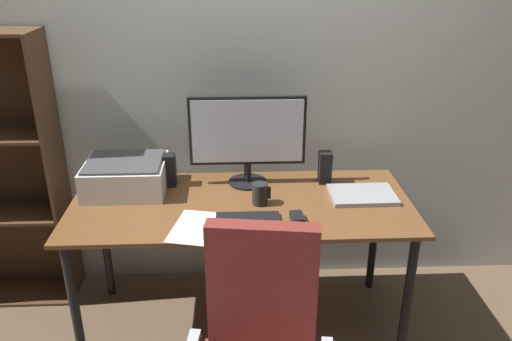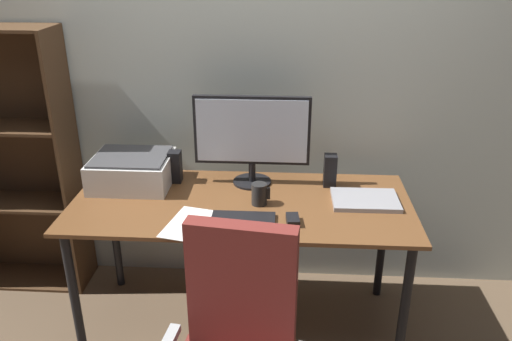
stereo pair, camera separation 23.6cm
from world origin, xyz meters
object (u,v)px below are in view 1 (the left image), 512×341
at_px(mouse, 297,218).
at_px(desk, 241,217).
at_px(coffee_mug, 260,194).
at_px(laptop, 362,195).
at_px(speaker_right, 325,167).
at_px(speaker_left, 170,170).
at_px(monitor, 247,135).
at_px(printer, 126,176).
at_px(keyboard, 248,219).

bearing_deg(mouse, desk, 136.37).
height_order(coffee_mug, laptop, coffee_mug).
xyz_separation_m(coffee_mug, speaker_right, (0.35, 0.23, 0.03)).
distance_m(desk, speaker_left, 0.45).
distance_m(coffee_mug, speaker_left, 0.51).
distance_m(monitor, printer, 0.65).
bearing_deg(speaker_left, monitor, 1.11).
distance_m(mouse, coffee_mug, 0.24).
bearing_deg(monitor, speaker_left, -178.89).
distance_m(laptop, printer, 1.19).
bearing_deg(keyboard, speaker_right, 43.52).
bearing_deg(keyboard, coffee_mug, 68.53).
bearing_deg(laptop, desk, -177.38).
height_order(keyboard, laptop, laptop).
distance_m(keyboard, speaker_left, 0.56).
xyz_separation_m(desk, laptop, (0.60, 0.03, 0.09)).
xyz_separation_m(speaker_left, printer, (-0.21, -0.05, -0.00)).
relative_size(desk, coffee_mug, 15.46).
height_order(mouse, speaker_left, speaker_left).
height_order(desk, monitor, monitor).
height_order(monitor, mouse, monitor).
bearing_deg(speaker_right, keyboard, -136.37).
height_order(desk, speaker_left, speaker_left).
bearing_deg(printer, monitor, 5.34).
xyz_separation_m(mouse, laptop, (0.35, 0.23, -0.01)).
relative_size(laptop, printer, 0.80).
xyz_separation_m(keyboard, speaker_left, (-0.39, 0.40, 0.08)).
distance_m(desk, printer, 0.62).
bearing_deg(coffee_mug, keyboard, -111.36).
bearing_deg(speaker_right, monitor, 178.89).
relative_size(monitor, coffee_mug, 5.51).
distance_m(mouse, laptop, 0.42).
distance_m(keyboard, laptop, 0.62).
relative_size(monitor, speaker_right, 3.47).
distance_m(coffee_mug, printer, 0.70).
relative_size(monitor, speaker_left, 3.47).
height_order(coffee_mug, speaker_left, speaker_left).
bearing_deg(speaker_right, printer, -177.20).
relative_size(desk, speaker_right, 9.75).
height_order(desk, laptop, laptop).
distance_m(monitor, laptop, 0.65).
xyz_separation_m(monitor, mouse, (0.21, -0.42, -0.25)).
distance_m(monitor, keyboard, 0.48).
relative_size(laptop, speaker_left, 1.88).
bearing_deg(mouse, monitor, 111.50).
bearing_deg(printer, mouse, -23.44).
xyz_separation_m(speaker_left, speaker_right, (0.81, 0.00, 0.00)).
height_order(monitor, coffee_mug, monitor).
relative_size(keyboard, mouse, 3.02).
relative_size(monitor, laptop, 1.84).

